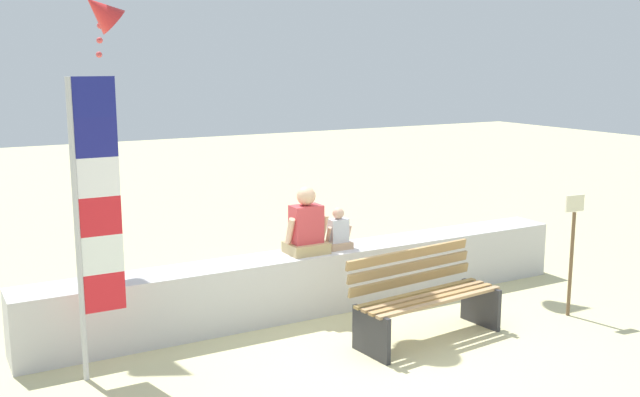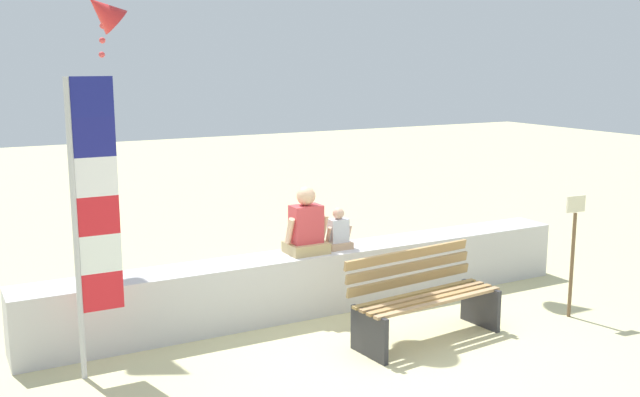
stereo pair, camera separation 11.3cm
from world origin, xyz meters
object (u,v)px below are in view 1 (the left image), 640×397
object	(u,v)px
flag_banner	(92,210)
sign_post	(572,245)
kite_red	(101,11)
person_adult	(306,227)
park_bench	(424,298)
person_child	(338,232)

from	to	relation	value
flag_banner	sign_post	bearing A→B (deg)	-10.49
kite_red	person_adult	bearing A→B (deg)	-59.74
person_adult	kite_red	bearing A→B (deg)	120.26
person_adult	sign_post	size ratio (longest dim) A/B	0.55
park_bench	kite_red	distance (m)	5.36
person_adult	sign_post	xyz separation A→B (m)	(2.49, -1.53, -0.18)
person_adult	kite_red	xyz separation A→B (m)	(-1.52, 2.60, 2.43)
park_bench	person_adult	distance (m)	1.54
person_child	person_adult	bearing A→B (deg)	-179.95
kite_red	flag_banner	bearing A→B (deg)	-105.83
park_bench	kite_red	size ratio (longest dim) A/B	1.91
person_child	kite_red	size ratio (longest dim) A/B	0.55
person_adult	flag_banner	size ratio (longest dim) A/B	0.28
person_adult	flag_banner	distance (m)	2.57
person_adult	sign_post	world-z (taller)	person_adult
person_adult	person_child	distance (m)	0.43
park_bench	person_adult	world-z (taller)	person_adult
kite_red	sign_post	bearing A→B (deg)	-45.90
person_child	flag_banner	bearing A→B (deg)	-167.67
person_adult	sign_post	bearing A→B (deg)	-31.62
person_child	sign_post	size ratio (longest dim) A/B	0.35
flag_banner	kite_red	world-z (taller)	kite_red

